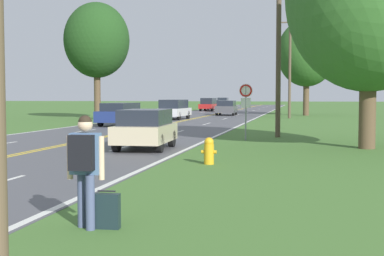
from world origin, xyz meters
TOP-DOWN VIEW (x-y plane):
  - hitchhiker_person at (6.36, 4.32)m, footprint 0.58×0.42m
  - suitcase at (6.66, 4.42)m, footprint 0.40×0.17m
  - fire_hydrant at (6.83, 12.24)m, footprint 0.45×0.29m
  - traffic_sign at (6.97, 20.88)m, footprint 0.60×0.10m
  - utility_pole_midground at (8.30, 23.04)m, footprint 1.80×0.24m
  - utility_pole_far at (8.22, 45.71)m, footprint 1.80×0.24m
  - tree_left_verge at (-8.25, 41.08)m, footprint 5.69×5.69m
  - tree_behind_sign at (9.70, 53.20)m, footprint 5.99×5.99m
  - car_champagne_hatchback_nearest at (3.75, 16.01)m, footprint 1.93×3.57m
  - car_dark_blue_suv_approaching at (-2.60, 31.19)m, footprint 2.02×4.79m
  - car_silver_van_mid_near at (-1.41, 41.35)m, footprint 2.13×4.81m
  - car_dark_grey_hatchback_mid_far at (1.59, 52.09)m, footprint 1.96×4.01m
  - car_red_van_receding at (-3.23, 68.45)m, footprint 1.94×4.79m
  - car_white_sedan_distant at (-3.37, 74.72)m, footprint 1.97×4.07m
  - car_dark_green_van_horizon at (-3.67, 84.43)m, footprint 1.95×4.73m

SIDE VIEW (x-z plane):
  - suitcase at x=6.66m, z-range -0.02..0.56m
  - fire_hydrant at x=6.83m, z-range 0.01..0.79m
  - car_white_sedan_distant at x=-3.37m, z-range 0.04..1.43m
  - car_champagne_hatchback_nearest at x=3.75m, z-range 0.05..1.55m
  - car_dark_grey_hatchback_mid_far at x=1.59m, z-range 0.05..1.58m
  - car_dark_blue_suv_approaching at x=-2.60m, z-range 0.06..1.60m
  - car_silver_van_mid_near at x=-1.41m, z-range 0.06..1.75m
  - car_dark_green_van_horizon at x=-3.67m, z-range 0.04..1.78m
  - car_red_van_receding at x=-3.23m, z-range 0.05..1.79m
  - hitchhiker_person at x=6.36m, z-range 0.19..1.90m
  - traffic_sign at x=6.97m, z-range 0.65..3.19m
  - utility_pole_midground at x=8.30m, z-range 0.16..9.22m
  - utility_pole_far at x=8.22m, z-range 0.16..9.32m
  - tree_behind_sign at x=9.70m, z-range 1.46..11.31m
  - tree_left_verge at x=-8.25m, z-range 1.77..11.90m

